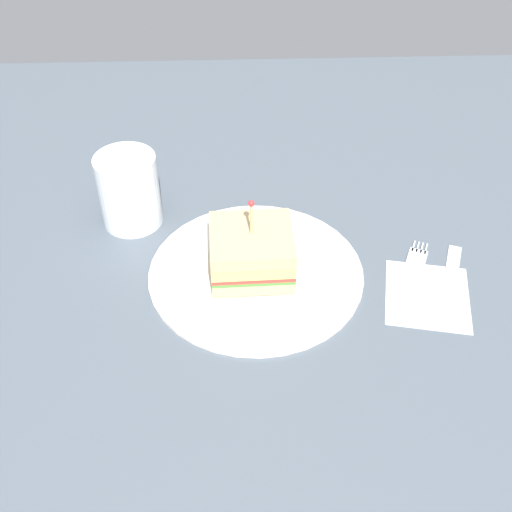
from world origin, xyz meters
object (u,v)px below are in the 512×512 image
drink_glass (130,194)px  napkin (427,295)px  sandwich_half_center (251,250)px  fork (414,267)px  plate (256,271)px  knife (451,278)px

drink_glass → napkin: size_ratio=0.92×
sandwich_half_center → fork: sandwich_half_center is taller
drink_glass → fork: (33.62, -10.18, -3.95)cm
napkin → fork: bearing=96.2°
plate → fork: bearing=0.9°
plate → fork: plate is taller
napkin → knife: size_ratio=0.77×
plate → fork: 18.48cm
sandwich_half_center → knife: size_ratio=0.74×
plate → knife: (22.25, -1.76, -0.24)cm
drink_glass → napkin: 37.36cm
knife → plate: bearing=175.5°
plate → napkin: bearing=-12.6°
plate → knife: 22.32cm
fork → knife: bearing=-28.3°
plate → knife: bearing=-4.5°
drink_glass → knife: drink_glass is taller
fork → knife: 4.29cm
napkin → knife: (3.28, 2.48, 0.10)cm
fork → drink_glass: bearing=163.2°
napkin → fork: size_ratio=0.85×
plate → sandwich_half_center: bearing=153.6°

